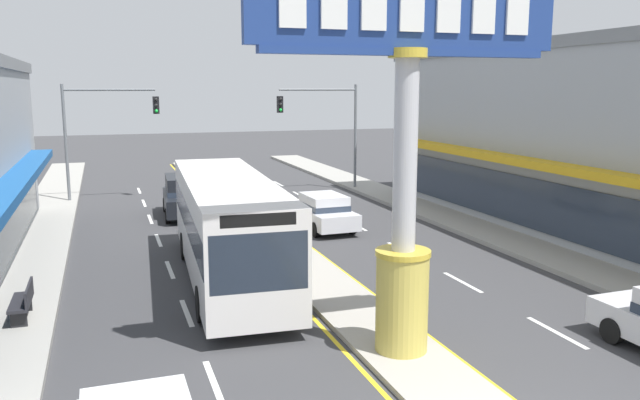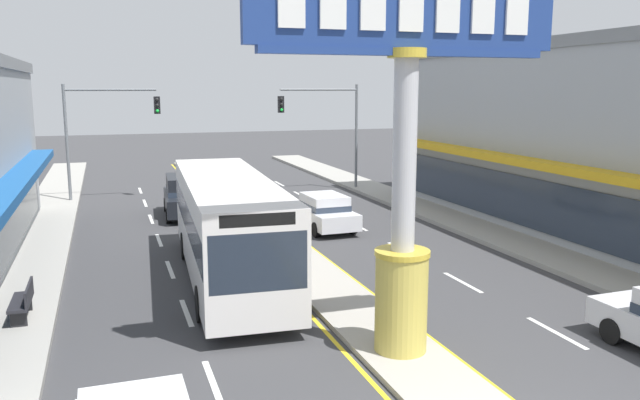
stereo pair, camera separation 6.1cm
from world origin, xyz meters
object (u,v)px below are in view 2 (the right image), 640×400
object	(u,v)px
suv_far_right_lane	(186,195)
street_bench	(23,301)
traffic_light_right_side	(328,119)
sedan_mid_left_lane	(324,211)
district_sign	(405,160)
bus_near_right_lane	(227,222)
storefront_right	(630,139)
traffic_light_left_side	(102,122)

from	to	relation	value
suv_far_right_lane	street_bench	xyz separation A→B (m)	(-5.69, -13.05, -0.34)
traffic_light_right_side	sedan_mid_left_lane	size ratio (longest dim) A/B	1.42
district_sign	bus_near_right_lane	distance (m)	7.90
traffic_light_right_side	sedan_mid_left_lane	world-z (taller)	traffic_light_right_side
sedan_mid_left_lane	bus_near_right_lane	bearing A→B (deg)	-131.13
sedan_mid_left_lane	storefront_right	bearing A→B (deg)	-22.77
suv_far_right_lane	street_bench	distance (m)	14.24
district_sign	sedan_mid_left_lane	size ratio (longest dim) A/B	1.90
suv_far_right_lane	street_bench	size ratio (longest dim) A/B	2.94
traffic_light_left_side	sedan_mid_left_lane	size ratio (longest dim) A/B	1.42
bus_near_right_lane	sedan_mid_left_lane	xyz separation A→B (m)	(5.24, 6.00, -1.08)
bus_near_right_lane	street_bench	bearing A→B (deg)	-158.98
traffic_light_right_side	street_bench	bearing A→B (deg)	-129.25
storefront_right	traffic_light_left_side	distance (m)	25.25
suv_far_right_lane	sedan_mid_left_lane	world-z (taller)	suv_far_right_lane
traffic_light_left_side	street_bench	world-z (taller)	traffic_light_left_side
traffic_light_left_side	bus_near_right_lane	xyz separation A→B (m)	(3.58, -16.13, -2.38)
bus_near_right_lane	suv_far_right_lane	distance (m)	10.90
traffic_light_left_side	street_bench	xyz separation A→B (m)	(-2.10, -18.32, -3.60)
district_sign	suv_far_right_lane	xyz separation A→B (m)	(-2.61, 17.85, -3.48)
district_sign	suv_far_right_lane	world-z (taller)	district_sign
storefront_right	street_bench	size ratio (longest dim) A/B	16.36
traffic_light_right_side	sedan_mid_left_lane	bearing A→B (deg)	-110.53
bus_near_right_lane	street_bench	xyz separation A→B (m)	(-5.68, -2.18, -1.22)
street_bench	district_sign	bearing A→B (deg)	-30.03
traffic_light_left_side	bus_near_right_lane	distance (m)	16.70
district_sign	sedan_mid_left_lane	xyz separation A→B (m)	(2.62, 12.98, -3.68)
traffic_light_left_side	suv_far_right_lane	xyz separation A→B (m)	(3.59, -5.27, -3.26)
suv_far_right_lane	sedan_mid_left_lane	distance (m)	7.15
traffic_light_left_side	storefront_right	bearing A→B (deg)	-36.34
suv_far_right_lane	street_bench	bearing A→B (deg)	-113.55
traffic_light_right_side	bus_near_right_lane	size ratio (longest dim) A/B	0.55
street_bench	sedan_mid_left_lane	bearing A→B (deg)	36.85
traffic_light_left_side	bus_near_right_lane	bearing A→B (deg)	-77.48
district_sign	traffic_light_right_side	distance (m)	23.39
district_sign	storefront_right	size ratio (longest dim) A/B	0.32
storefront_right	traffic_light_right_side	size ratio (longest dim) A/B	4.22
traffic_light_left_side	traffic_light_right_side	world-z (taller)	same
bus_near_right_lane	street_bench	size ratio (longest dim) A/B	7.08
traffic_light_left_side	sedan_mid_left_lane	bearing A→B (deg)	-48.94
bus_near_right_lane	suv_far_right_lane	world-z (taller)	bus_near_right_lane
district_sign	traffic_light_right_side	world-z (taller)	district_sign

